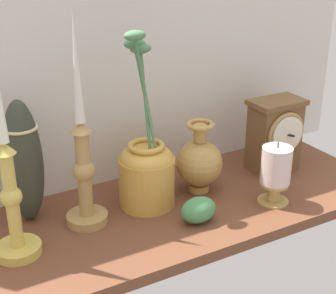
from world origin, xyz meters
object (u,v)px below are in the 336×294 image
(mantel_clock, at_px, (275,134))
(brass_vase_jar, at_px, (146,169))
(candlestick_tall_left, at_px, (10,190))
(pillar_candle_front, at_px, (276,171))
(tall_ceramic_vase, at_px, (24,161))
(candlestick_tall_center, at_px, (83,165))
(brass_vase_bulbous, at_px, (199,162))

(mantel_clock, bearing_deg, brass_vase_jar, -179.07)
(candlestick_tall_left, bearing_deg, brass_vase_jar, 9.84)
(pillar_candle_front, bearing_deg, tall_ceramic_vase, 158.79)
(tall_ceramic_vase, bearing_deg, candlestick_tall_left, -115.08)
(candlestick_tall_center, distance_m, tall_ceramic_vase, 0.12)
(candlestick_tall_center, bearing_deg, pillar_candle_front, -17.19)
(brass_vase_jar, bearing_deg, candlestick_tall_center, -176.75)
(tall_ceramic_vase, bearing_deg, candlestick_tall_center, -34.88)
(candlestick_tall_center, xyz_separation_m, tall_ceramic_vase, (-0.10, 0.07, 0.00))
(pillar_candle_front, distance_m, tall_ceramic_vase, 0.51)
(mantel_clock, height_order, brass_vase_bulbous, mantel_clock)
(brass_vase_bulbous, bearing_deg, tall_ceramic_vase, 170.36)
(pillar_candle_front, bearing_deg, candlestick_tall_left, 171.83)
(brass_vase_jar, bearing_deg, brass_vase_bulbous, -1.03)
(pillar_candle_front, xyz_separation_m, tall_ceramic_vase, (-0.48, 0.19, 0.06))
(mantel_clock, bearing_deg, candlestick_tall_left, -175.02)
(mantel_clock, distance_m, candlestick_tall_center, 0.49)
(candlestick_tall_center, xyz_separation_m, brass_vase_bulbous, (0.27, 0.01, -0.06))
(candlestick_tall_center, height_order, brass_vase_bulbous, candlestick_tall_center)
(mantel_clock, relative_size, tall_ceramic_vase, 0.69)
(candlestick_tall_left, height_order, candlestick_tall_center, candlestick_tall_left)
(mantel_clock, bearing_deg, candlestick_tall_center, -178.41)
(candlestick_tall_left, bearing_deg, tall_ceramic_vase, 64.92)
(brass_vase_bulbous, bearing_deg, candlestick_tall_left, -173.51)
(brass_vase_jar, bearing_deg, tall_ceramic_vase, 165.78)
(candlestick_tall_center, bearing_deg, brass_vase_bulbous, 1.18)
(pillar_candle_front, bearing_deg, brass_vase_jar, 152.57)
(mantel_clock, height_order, pillar_candle_front, mantel_clock)
(mantel_clock, height_order, brass_vase_jar, brass_vase_jar)
(tall_ceramic_vase, bearing_deg, brass_vase_bulbous, -9.64)
(candlestick_tall_left, xyz_separation_m, brass_vase_bulbous, (0.42, 0.05, -0.06))
(candlestick_tall_left, distance_m, brass_vase_bulbous, 0.42)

